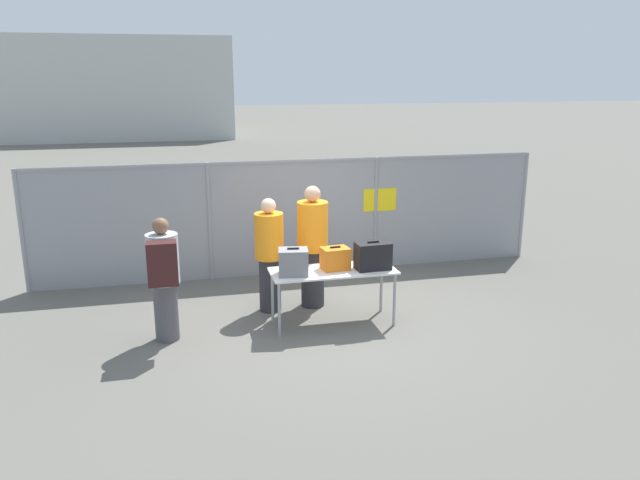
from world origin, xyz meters
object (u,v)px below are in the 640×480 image
at_px(security_worker_far, 269,254).
at_px(inspection_table, 333,275).
at_px(suitcase_black, 373,256).
at_px(utility_trailer, 381,210).
at_px(suitcase_grey, 293,262).
at_px(traveler_hooded, 164,275).
at_px(suitcase_orange, 335,258).
at_px(security_worker_near, 313,245).

bearing_deg(security_worker_far, inspection_table, 139.72).
distance_m(suitcase_black, utility_trailer, 5.47).
relative_size(inspection_table, suitcase_grey, 3.97).
relative_size(security_worker_far, utility_trailer, 0.48).
bearing_deg(traveler_hooded, utility_trailer, 30.63).
relative_size(suitcase_black, utility_trailer, 0.14).
bearing_deg(traveler_hooded, inspection_table, -15.06).
bearing_deg(suitcase_black, security_worker_far, 149.19).
distance_m(traveler_hooded, utility_trailer, 6.93).
xyz_separation_m(suitcase_orange, security_worker_near, (-0.16, 0.71, 0.01)).
xyz_separation_m(inspection_table, suitcase_grey, (-0.56, -0.07, 0.24)).
bearing_deg(security_worker_far, suitcase_black, 151.39).
relative_size(traveler_hooded, security_worker_near, 0.90).
distance_m(suitcase_grey, utility_trailer, 5.93).
bearing_deg(security_worker_near, utility_trailer, -130.97).
bearing_deg(security_worker_far, traveler_hooded, 29.91).
height_order(traveler_hooded, utility_trailer, traveler_hooded).
distance_m(security_worker_far, utility_trailer, 5.39).
distance_m(inspection_table, traveler_hooded, 2.25).
relative_size(suitcase_grey, security_worker_far, 0.26).
relative_size(inspection_table, security_worker_far, 1.03).
distance_m(inspection_table, security_worker_far, 1.05).
distance_m(suitcase_orange, utility_trailer, 5.55).
bearing_deg(suitcase_orange, suitcase_grey, -170.03).
xyz_separation_m(suitcase_grey, security_worker_near, (0.45, 0.82, -0.02)).
relative_size(suitcase_grey, suitcase_orange, 1.10).
xyz_separation_m(suitcase_orange, security_worker_far, (-0.81, 0.66, -0.06)).
relative_size(inspection_table, suitcase_black, 3.55).
xyz_separation_m(suitcase_grey, suitcase_orange, (0.60, 0.11, -0.02)).
height_order(inspection_table, suitcase_orange, suitcase_orange).
distance_m(inspection_table, suitcase_black, 0.60).
bearing_deg(security_worker_near, suitcase_black, 118.16).
distance_m(suitcase_orange, security_worker_near, 0.73).
xyz_separation_m(inspection_table, suitcase_orange, (0.04, 0.04, 0.22)).
relative_size(suitcase_orange, suitcase_black, 0.81).
distance_m(suitcase_grey, security_worker_far, 0.80).
relative_size(suitcase_orange, utility_trailer, 0.11).
bearing_deg(suitcase_black, traveler_hooded, 179.90).
xyz_separation_m(security_worker_near, security_worker_far, (-0.65, -0.05, -0.07)).
relative_size(inspection_table, utility_trailer, 0.49).
height_order(suitcase_grey, security_worker_near, security_worker_near).
distance_m(suitcase_black, security_worker_far, 1.53).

